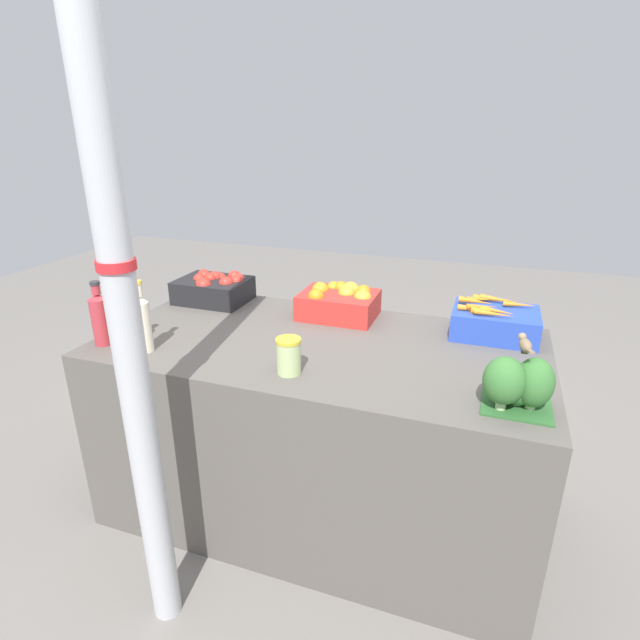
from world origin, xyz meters
name	(u,v)px	position (x,y,z in m)	size (l,w,h in m)	color
ground_plane	(320,502)	(0.00, 0.00, 0.00)	(10.00, 10.00, 0.00)	slate
market_table	(320,427)	(0.00, 0.00, 0.43)	(1.87, 0.96, 0.86)	#56514C
support_pole	(120,289)	(-0.35, -0.74, 1.28)	(0.11, 0.11, 2.55)	#B7BABF
apple_crate	(214,288)	(-0.70, 0.32, 0.93)	(0.36, 0.27, 0.15)	black
orange_crate	(340,302)	(-0.02, 0.33, 0.93)	(0.36, 0.27, 0.16)	red
carrot_crate	(494,322)	(0.69, 0.32, 0.92)	(0.36, 0.27, 0.16)	#2847B7
broccoli_pile	(515,383)	(0.77, -0.30, 0.95)	(0.23, 0.19, 0.19)	#2D602D
juice_bottle_ruby	(100,318)	(-0.85, -0.32, 0.97)	(0.08, 0.08, 0.27)	#B2333D
juice_bottle_amber	(121,319)	(-0.75, -0.32, 0.98)	(0.07, 0.07, 0.30)	gold
juice_bottle_cloudy	(143,322)	(-0.64, -0.32, 0.98)	(0.06, 0.06, 0.30)	beige
pickle_jar	(289,356)	(-0.01, -0.31, 0.93)	(0.09, 0.09, 0.14)	#B2C684
sparrow_bird	(525,344)	(0.78, -0.27, 1.07)	(0.05, 0.13, 0.05)	#4C3D2D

